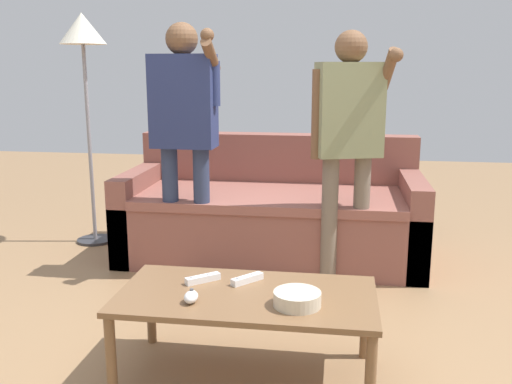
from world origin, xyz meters
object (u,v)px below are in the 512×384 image
at_px(game_remote_wand_near, 247,279).
at_px(player_left, 184,120).
at_px(floor_lamp, 83,46).
at_px(game_remote_nunchuk, 191,297).
at_px(game_remote_wand_far, 203,279).
at_px(coffee_table, 247,303).
at_px(couch, 272,215).
at_px(player_right, 349,129).
at_px(snack_bowl, 297,299).

bearing_deg(game_remote_wand_near, player_left, 117.88).
xyz_separation_m(floor_lamp, game_remote_wand_near, (1.47, -1.65, -1.07)).
distance_m(game_remote_nunchuk, game_remote_wand_near, 0.32).
distance_m(game_remote_nunchuk, floor_lamp, 2.52).
height_order(game_remote_nunchuk, floor_lamp, floor_lamp).
xyz_separation_m(floor_lamp, game_remote_wand_far, (1.27, -1.67, -1.07)).
distance_m(player_left, game_remote_wand_far, 1.32).
bearing_deg(player_left, coffee_table, -63.94).
distance_m(couch, game_remote_wand_far, 1.58).
bearing_deg(game_remote_nunchuk, player_right, 64.36).
relative_size(coffee_table, game_remote_wand_near, 7.59).
distance_m(coffee_table, game_remote_wand_far, 0.24).
height_order(couch, snack_bowl, couch).
height_order(snack_bowl, game_remote_nunchuk, snack_bowl).
xyz_separation_m(coffee_table, snack_bowl, (0.22, -0.10, 0.07)).
bearing_deg(coffee_table, game_remote_wand_near, 98.00).
bearing_deg(snack_bowl, game_remote_wand_near, 137.20).
bearing_deg(player_right, coffee_table, -109.57).
bearing_deg(player_right, couch, 136.31).
bearing_deg(player_left, couch, 42.07).
height_order(couch, game_remote_nunchuk, couch).
height_order(floor_lamp, game_remote_wand_far, floor_lamp).
bearing_deg(player_left, snack_bowl, -58.11).
height_order(player_right, game_remote_wand_far, player_right).
distance_m(floor_lamp, player_left, 1.15).
bearing_deg(game_remote_wand_near, couch, 92.64).
distance_m(couch, player_right, 0.98).
height_order(couch, coffee_table, couch).
distance_m(coffee_table, player_right, 1.40).
height_order(snack_bowl, game_remote_wand_far, snack_bowl).
relative_size(player_left, game_remote_wand_far, 10.74).
height_order(snack_bowl, player_right, player_right).
distance_m(couch, game_remote_nunchuk, 1.81).
bearing_deg(game_remote_wand_near, snack_bowl, -42.80).
bearing_deg(couch, snack_bowl, -80.02).
distance_m(game_remote_nunchuk, player_left, 1.52).
bearing_deg(game_remote_wand_near, coffee_table, -82.00).
bearing_deg(coffee_table, player_left, 116.06).
relative_size(game_remote_nunchuk, game_remote_wand_near, 0.61).
relative_size(couch, game_remote_wand_far, 13.93).
relative_size(player_right, game_remote_wand_far, 10.37).
height_order(coffee_table, game_remote_wand_near, game_remote_wand_near).
bearing_deg(player_right, snack_bowl, -98.81).
distance_m(snack_bowl, game_remote_wand_near, 0.33).
bearing_deg(player_left, game_remote_wand_far, -71.19).
bearing_deg(floor_lamp, player_right, -17.07).
bearing_deg(couch, game_remote_wand_near, -87.36).
bearing_deg(snack_bowl, couch, 99.98).
xyz_separation_m(couch, coffee_table, (0.09, -1.67, 0.05)).
distance_m(snack_bowl, player_left, 1.66).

